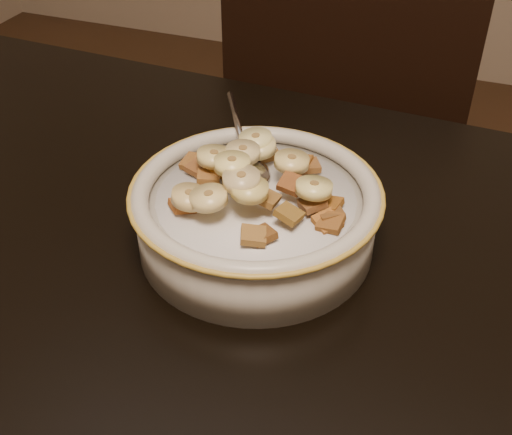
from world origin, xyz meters
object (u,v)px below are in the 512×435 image
(table, at_px, (162,367))
(spoon, at_px, (249,173))
(chair, at_px, (306,238))
(cereal_bowl, at_px, (256,221))

(table, height_order, spoon, spoon)
(chair, height_order, cereal_bowl, chair)
(table, xyz_separation_m, cereal_bowl, (0.02, 0.15, 0.05))
(table, bearing_deg, cereal_bowl, 83.35)
(chair, bearing_deg, spoon, -88.22)
(chair, height_order, spoon, chair)
(table, relative_size, spoon, 27.46)
(table, relative_size, chair, 1.50)
(table, xyz_separation_m, spoon, (0.01, 0.17, 0.08))
(chair, relative_size, spoon, 18.25)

